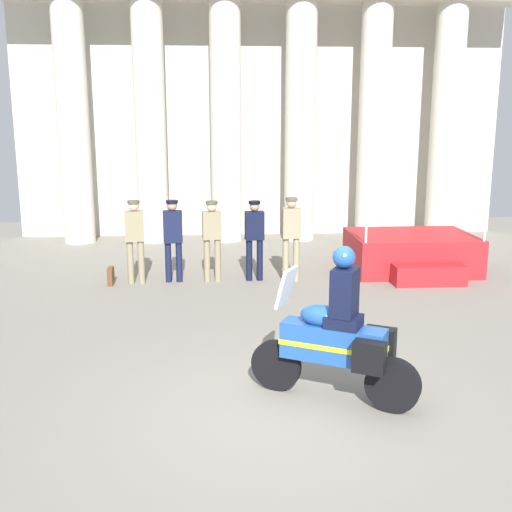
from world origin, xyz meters
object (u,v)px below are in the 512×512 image
(reviewing_stand, at_px, (412,253))
(officer_in_row_0, at_px, (135,235))
(officer_in_row_2, at_px, (212,234))
(officer_in_row_1, at_px, (173,234))
(officer_in_row_3, at_px, (254,234))
(officer_in_row_4, at_px, (291,232))
(briefcase_on_ground, at_px, (111,276))
(motorcycle_with_rider, at_px, (339,338))

(reviewing_stand, bearing_deg, officer_in_row_0, -173.54)
(officer_in_row_2, bearing_deg, officer_in_row_0, -4.80)
(officer_in_row_0, bearing_deg, officer_in_row_1, -179.66)
(officer_in_row_2, distance_m, officer_in_row_3, 0.87)
(officer_in_row_1, bearing_deg, officer_in_row_2, 170.28)
(officer_in_row_4, relative_size, briefcase_on_ground, 4.84)
(officer_in_row_0, xyz_separation_m, officer_in_row_1, (0.76, 0.09, -0.01))
(officer_in_row_3, height_order, officer_in_row_4, officer_in_row_4)
(reviewing_stand, height_order, briefcase_on_ground, reviewing_stand)
(reviewing_stand, bearing_deg, briefcase_on_ground, -173.41)
(officer_in_row_2, bearing_deg, officer_in_row_1, -9.72)
(reviewing_stand, xyz_separation_m, officer_in_row_1, (-5.18, -0.58, 0.60))
(officer_in_row_1, bearing_deg, officer_in_row_4, 170.84)
(officer_in_row_2, distance_m, officer_in_row_4, 1.62)
(officer_in_row_1, height_order, officer_in_row_4, officer_in_row_4)
(officer_in_row_2, distance_m, briefcase_on_ground, 2.22)
(officer_in_row_0, distance_m, officer_in_row_2, 1.56)
(officer_in_row_0, height_order, officer_in_row_2, officer_in_row_0)
(officer_in_row_1, distance_m, officer_in_row_3, 1.67)
(reviewing_stand, distance_m, officer_in_row_4, 2.92)
(officer_in_row_1, relative_size, motorcycle_with_rider, 0.89)
(officer_in_row_3, bearing_deg, officer_in_row_0, -4.02)
(officer_in_row_1, height_order, motorcycle_with_rider, motorcycle_with_rider)
(officer_in_row_0, distance_m, officer_in_row_3, 2.43)
(officer_in_row_0, xyz_separation_m, officer_in_row_3, (2.43, 0.10, -0.03))
(officer_in_row_3, height_order, briefcase_on_ground, officer_in_row_3)
(officer_in_row_4, xyz_separation_m, briefcase_on_ground, (-3.68, -0.04, -0.85))
(motorcycle_with_rider, xyz_separation_m, briefcase_on_ground, (-3.56, 5.60, -0.61))
(officer_in_row_2, height_order, officer_in_row_4, officer_in_row_4)
(officer_in_row_0, xyz_separation_m, briefcase_on_ground, (-0.51, -0.07, -0.83))
(officer_in_row_1, xyz_separation_m, motorcycle_with_rider, (2.29, -5.76, -0.20))
(officer_in_row_3, xyz_separation_m, officer_in_row_4, (0.74, -0.13, 0.05))
(officer_in_row_2, relative_size, officer_in_row_3, 1.01)
(officer_in_row_1, distance_m, briefcase_on_ground, 1.52)
(officer_in_row_3, bearing_deg, reviewing_stand, -176.99)
(officer_in_row_1, height_order, briefcase_on_ground, officer_in_row_1)
(officer_in_row_4, distance_m, motorcycle_with_rider, 5.65)
(reviewing_stand, xyz_separation_m, officer_in_row_2, (-4.38, -0.63, 0.60))
(officer_in_row_3, bearing_deg, briefcase_on_ground, -3.02)
(officer_in_row_0, height_order, motorcycle_with_rider, motorcycle_with_rider)
(officer_in_row_1, bearing_deg, reviewing_stand, -179.87)
(officer_in_row_1, distance_m, officer_in_row_2, 0.80)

